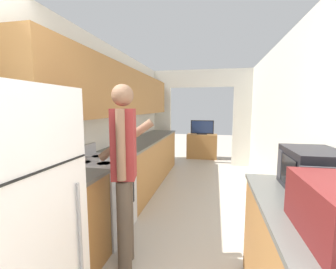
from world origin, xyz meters
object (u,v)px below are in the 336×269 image
object	(u,v)px
range_oven	(102,196)
person	(124,171)
refrigerator	(2,223)
tv_cabinet	(202,146)
television	(202,128)
microwave	(312,171)

from	to	relation	value
range_oven	person	bearing A→B (deg)	-43.65
refrigerator	person	world-z (taller)	person
refrigerator	tv_cabinet	size ratio (longest dim) A/B	1.88
range_oven	television	bearing A→B (deg)	77.38
refrigerator	microwave	xyz separation A→B (m)	(1.98, 0.71, 0.24)
range_oven	tv_cabinet	distance (m)	4.44
person	television	size ratio (longest dim) A/B	2.59
range_oven	person	world-z (taller)	person
microwave	tv_cabinet	bearing A→B (deg)	102.12
person	tv_cabinet	bearing A→B (deg)	-18.67
person	tv_cabinet	xyz separation A→B (m)	(0.46, 4.81, -0.58)
microwave	tv_cabinet	world-z (taller)	microwave
refrigerator	range_oven	xyz separation A→B (m)	(-0.05, 1.33, -0.37)
person	microwave	bearing A→B (deg)	-108.64
refrigerator	tv_cabinet	distance (m)	5.76
refrigerator	television	xyz separation A→B (m)	(0.91, 5.62, 0.10)
microwave	tv_cabinet	size ratio (longest dim) A/B	0.57
range_oven	person	xyz separation A→B (m)	(0.50, -0.48, 0.48)
refrigerator	range_oven	distance (m)	1.38
tv_cabinet	television	world-z (taller)	television
microwave	television	size ratio (longest dim) A/B	0.75
refrigerator	microwave	world-z (taller)	refrigerator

